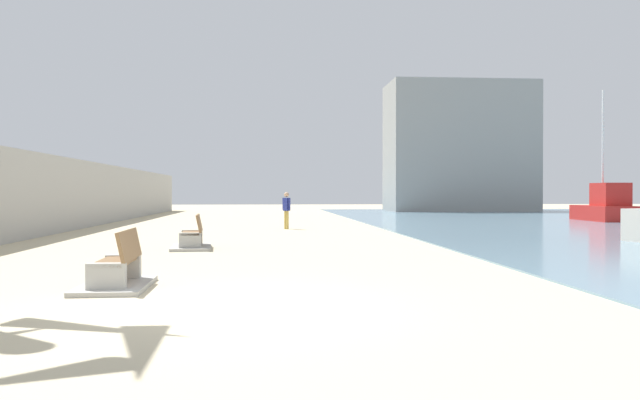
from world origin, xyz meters
name	(u,v)px	position (x,y,z in m)	size (l,w,h in m)	color
ground_plane	(242,232)	(0.00, 18.00, 0.00)	(120.00, 120.00, 0.00)	#C6B793
seawall	(52,195)	(-7.50, 18.00, 1.52)	(0.80, 64.00, 3.03)	#ADAAA3
bench_near	(117,274)	(-1.60, 2.05, 0.23)	(1.13, 2.12, 0.98)	#ADAAA3
bench_far	(192,240)	(-1.18, 9.94, 0.23)	(1.24, 2.17, 0.98)	#ADAAA3
person_walking	(286,208)	(1.85, 19.88, 0.93)	(0.34, 0.45, 1.61)	gold
boat_nearest	(606,207)	(19.62, 26.02, 0.81)	(2.22, 4.54, 7.25)	red
harbor_building	(459,148)	(17.28, 46.00, 5.36)	(12.00, 6.00, 10.73)	gray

